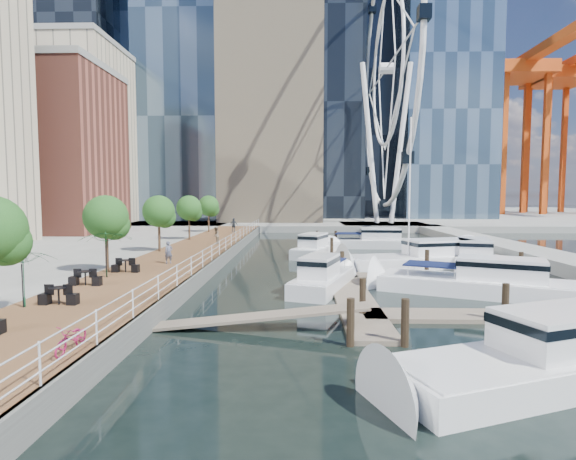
% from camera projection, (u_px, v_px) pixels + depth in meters
% --- Properties ---
extents(ground, '(520.00, 520.00, 0.00)m').
position_uv_depth(ground, '(297.00, 306.00, 22.65)').
color(ground, black).
rests_on(ground, ground).
extents(boardwalk, '(6.00, 60.00, 1.00)m').
position_uv_depth(boardwalk, '(192.00, 256.00, 37.80)').
color(boardwalk, brown).
rests_on(boardwalk, ground).
extents(seawall, '(0.25, 60.00, 1.00)m').
position_uv_depth(seawall, '(227.00, 256.00, 37.72)').
color(seawall, '#595954').
rests_on(seawall, ground).
extents(land_far, '(200.00, 114.00, 1.00)m').
position_uv_depth(land_far, '(299.00, 214.00, 124.28)').
color(land_far, gray).
rests_on(land_far, ground).
extents(breakwater, '(4.00, 60.00, 1.00)m').
position_uv_depth(breakwater, '(512.00, 250.00, 42.02)').
color(breakwater, gray).
rests_on(breakwater, ground).
extents(pier, '(14.00, 12.00, 1.00)m').
position_uv_depth(pier, '(384.00, 226.00, 74.07)').
color(pier, gray).
rests_on(pier, ground).
extents(railing, '(0.10, 60.00, 1.05)m').
position_uv_depth(railing, '(226.00, 244.00, 37.65)').
color(railing, white).
rests_on(railing, boardwalk).
extents(floating_docks, '(16.00, 34.00, 2.60)m').
position_uv_depth(floating_docks, '(408.00, 266.00, 32.35)').
color(floating_docks, '#6D6051').
rests_on(floating_docks, ground).
extents(ferris_wheel, '(5.80, 45.60, 47.80)m').
position_uv_depth(ferris_wheel, '(386.00, 69.00, 72.14)').
color(ferris_wheel, white).
rests_on(ferris_wheel, ground).
extents(port_cranes, '(40.00, 52.00, 38.00)m').
position_uv_depth(port_cranes, '(564.00, 139.00, 114.69)').
color(port_cranes, '#D84C14').
rests_on(port_cranes, ground).
extents(street_trees, '(2.60, 42.60, 4.60)m').
position_uv_depth(street_trees, '(159.00, 211.00, 36.58)').
color(street_trees, '#3F2B1C').
rests_on(street_trees, ground).
extents(cafe_tables, '(2.50, 13.70, 0.74)m').
position_uv_depth(cafe_tables, '(73.00, 286.00, 20.83)').
color(cafe_tables, black).
rests_on(cafe_tables, ground).
extents(yacht_foreground, '(11.85, 7.54, 2.15)m').
position_uv_depth(yacht_foreground, '(475.00, 294.00, 25.36)').
color(yacht_foreground, white).
rests_on(yacht_foreground, ground).
extents(bicycle, '(0.63, 1.62, 0.84)m').
position_uv_depth(bicycle, '(72.00, 338.00, 13.05)').
color(bicycle, '#9B1646').
rests_on(bicycle, boardwalk).
extents(pedestrian_near, '(0.66, 0.61, 1.50)m').
position_uv_depth(pedestrian_near, '(169.00, 252.00, 30.23)').
color(pedestrian_near, '#4E5268').
rests_on(pedestrian_near, boardwalk).
extents(pedestrian_mid, '(0.69, 0.85, 1.65)m').
position_uv_depth(pedestrian_mid, '(216.00, 236.00, 42.18)').
color(pedestrian_mid, '#7F6D58').
rests_on(pedestrian_mid, boardwalk).
extents(pedestrian_far, '(1.11, 0.64, 1.79)m').
position_uv_depth(pedestrian_far, '(234.00, 225.00, 55.80)').
color(pedestrian_far, '#363B44').
rests_on(pedestrian_far, boardwalk).
extents(moored_yachts, '(18.57, 39.81, 11.50)m').
position_uv_depth(moored_yachts, '(414.00, 268.00, 34.70)').
color(moored_yachts, white).
rests_on(moored_yachts, ground).
extents(cafe_seating, '(4.51, 13.59, 2.71)m').
position_uv_depth(cafe_seating, '(41.00, 271.00, 19.47)').
color(cafe_seating, '#0E350F').
rests_on(cafe_seating, ground).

